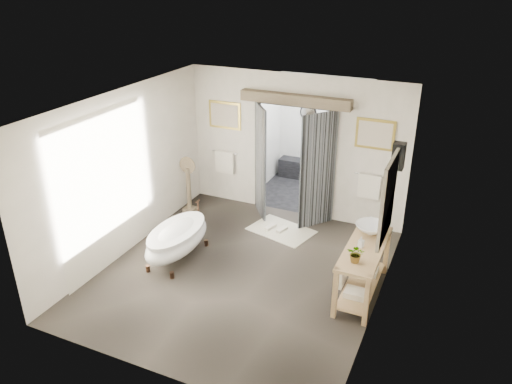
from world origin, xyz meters
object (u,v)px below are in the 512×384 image
vanity (361,266)px  clawfoot_tub (177,239)px  rug (281,230)px  basin (371,229)px

vanity → clawfoot_tub: bearing=-175.0°
rug → basin: size_ratio=2.37×
clawfoot_tub → basin: basin is taller
rug → basin: 2.30m
vanity → rug: (-1.87, 1.40, -0.50)m
clawfoot_tub → basin: bearing=12.9°
rug → basin: basin is taller
basin → clawfoot_tub: bearing=179.4°
clawfoot_tub → basin: (3.19, 0.73, 0.55)m
clawfoot_tub → rug: 2.16m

